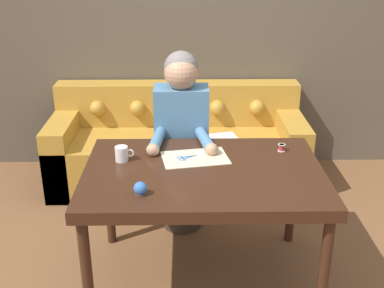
% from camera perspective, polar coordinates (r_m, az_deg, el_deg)
% --- Properties ---
extents(ground_plane, '(16.00, 16.00, 0.00)m').
position_cam_1_polar(ground_plane, '(3.10, 1.75, -16.28)').
color(ground_plane, brown).
extents(wall_back, '(8.00, 0.06, 2.60)m').
position_cam_1_polar(wall_back, '(4.28, 0.86, 14.15)').
color(wall_back, brown).
rests_on(wall_back, ground_plane).
extents(dining_table, '(1.37, 0.93, 0.76)m').
position_cam_1_polar(dining_table, '(2.78, 1.38, -4.41)').
color(dining_table, '#381E11').
rests_on(dining_table, ground_plane).
extents(couch, '(2.12, 0.81, 0.81)m').
position_cam_1_polar(couch, '(4.17, -1.70, -0.47)').
color(couch, '#B7842D').
rests_on(couch, ground_plane).
extents(person, '(0.44, 0.59, 1.30)m').
position_cam_1_polar(person, '(3.33, -1.23, 0.21)').
color(person, '#33281E').
rests_on(person, ground_plane).
extents(pattern_paper_main, '(0.43, 0.32, 0.00)m').
position_cam_1_polar(pattern_paper_main, '(2.88, 0.36, -1.65)').
color(pattern_paper_main, beige).
rests_on(pattern_paper_main, dining_table).
extents(scissors, '(0.23, 0.16, 0.01)m').
position_cam_1_polar(scissors, '(2.89, -0.34, -1.56)').
color(scissors, silver).
rests_on(scissors, dining_table).
extents(mug, '(0.11, 0.08, 0.09)m').
position_cam_1_polar(mug, '(2.86, -8.30, -1.15)').
color(mug, silver).
rests_on(mug, dining_table).
extents(thread_spool, '(0.04, 0.04, 0.05)m').
position_cam_1_polar(thread_spool, '(3.02, 10.56, -0.43)').
color(thread_spool, red).
rests_on(thread_spool, dining_table).
extents(pin_cushion, '(0.07, 0.07, 0.07)m').
position_cam_1_polar(pin_cushion, '(2.48, -6.14, -5.33)').
color(pin_cushion, '#4C3828').
rests_on(pin_cushion, dining_table).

